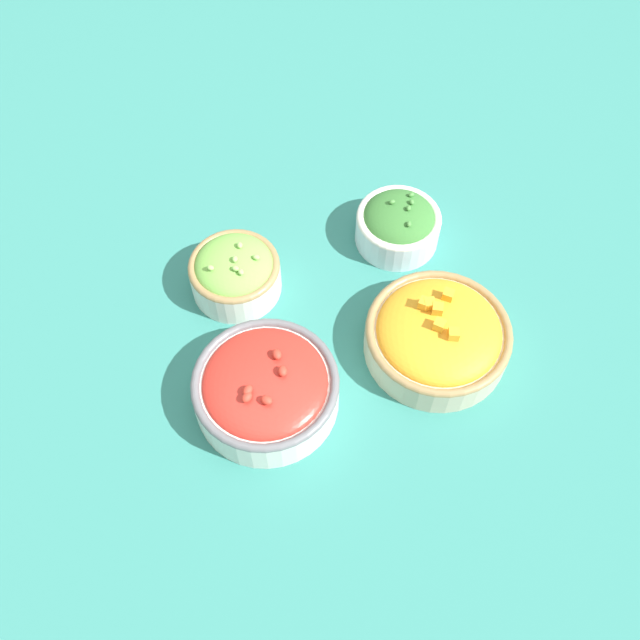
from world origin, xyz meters
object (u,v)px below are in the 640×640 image
at_px(bowl_cherry_tomatoes, 266,388).
at_px(bowl_squash, 438,335).
at_px(bowl_lettuce, 235,272).
at_px(bowl_broccoli, 398,224).

bearing_deg(bowl_cherry_tomatoes, bowl_squash, 173.95).
relative_size(bowl_lettuce, bowl_squash, 0.66).
bearing_deg(bowl_cherry_tomatoes, bowl_lettuce, -99.79).
xyz_separation_m(bowl_lettuce, bowl_squash, (-0.21, 0.22, -0.00)).
distance_m(bowl_cherry_tomatoes, bowl_squash, 0.24).
distance_m(bowl_cherry_tomatoes, bowl_lettuce, 0.19).
height_order(bowl_cherry_tomatoes, bowl_broccoli, bowl_cherry_tomatoes).
height_order(bowl_broccoli, bowl_lettuce, bowl_lettuce).
xyz_separation_m(bowl_broccoli, bowl_lettuce, (0.26, -0.02, 0.00)).
bearing_deg(bowl_lettuce, bowl_broccoli, 175.24).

